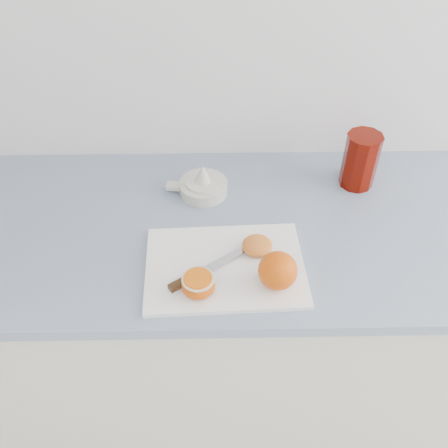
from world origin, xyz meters
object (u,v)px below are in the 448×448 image
Objects in this scene: red_tumbler at (360,162)px; cutting_board at (225,267)px; counter at (265,326)px; citrus_juicer at (203,185)px; half_orange at (198,285)px.

cutting_board is at bearing -139.90° from red_tumbler.
cutting_board is 2.34× the size of red_tumbler.
citrus_juicer is at bearing 146.52° from counter.
cutting_board is at bearing -130.12° from counter.
red_tumbler is (0.42, 0.38, 0.04)m from half_orange.
red_tumbler is at bearing 4.19° from citrus_juicer.
half_orange is at bearing -129.46° from counter.
red_tumbler reaches higher than counter.
counter is at bearing -146.95° from red_tumbler.
half_orange reaches higher than cutting_board.
citrus_juicer is 1.07× the size of red_tumbler.
citrus_juicer is (-0.18, 0.12, 0.47)m from counter.
cutting_board reaches higher than counter.
citrus_juicer reaches higher than half_orange.
cutting_board is 0.28m from citrus_juicer.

